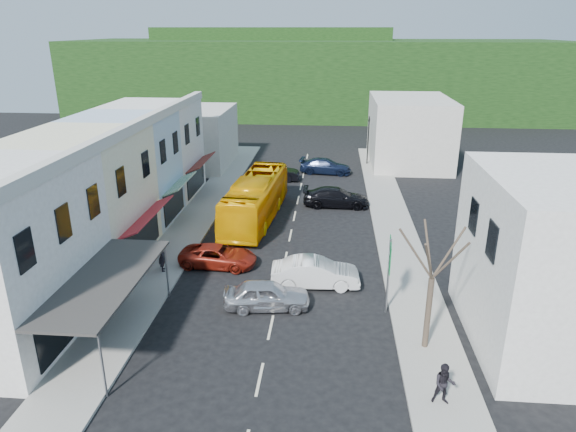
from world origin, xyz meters
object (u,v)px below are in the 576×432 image
object	(u,v)px
pedestrian_right	(444,385)
street_tree	(432,278)
car_silver	(267,296)
car_red	(218,255)
car_white	(315,275)
pedestrian_left	(162,258)
bus	(256,200)
direction_sign	(388,277)
traffic_signal	(368,141)

from	to	relation	value
pedestrian_right	street_tree	bearing A→B (deg)	94.57
car_silver	car_red	bearing A→B (deg)	30.66
car_white	pedestrian_left	size ratio (longest dim) A/B	2.59
pedestrian_right	bus	bearing A→B (deg)	120.76
bus	direction_sign	bearing A→B (deg)	-51.79
car_red	traffic_signal	xyz separation A→B (m)	(10.64, 26.02, 1.90)
street_tree	traffic_signal	size ratio (longest dim) A/B	1.38
direction_sign	car_white	bearing A→B (deg)	150.48
pedestrian_left	traffic_signal	xyz separation A→B (m)	(13.76, 27.24, 1.60)
pedestrian_left	traffic_signal	world-z (taller)	traffic_signal
pedestrian_right	traffic_signal	xyz separation A→B (m)	(-0.72, 37.66, 1.60)
car_silver	car_white	world-z (taller)	same
street_tree	traffic_signal	world-z (taller)	street_tree
car_silver	traffic_signal	world-z (taller)	traffic_signal
bus	direction_sign	distance (m)	15.71
car_white	street_tree	world-z (taller)	street_tree
bus	traffic_signal	bearing A→B (deg)	66.30
direction_sign	street_tree	bearing A→B (deg)	-60.30
pedestrian_right	direction_sign	size ratio (longest dim) A/B	0.42
pedestrian_right	traffic_signal	bearing A→B (deg)	94.86
street_tree	pedestrian_left	bearing A→B (deg)	155.42
bus	pedestrian_right	bearing A→B (deg)	-58.39
pedestrian_left	traffic_signal	distance (m)	30.56
pedestrian_right	street_tree	world-z (taller)	street_tree
car_silver	street_tree	bearing A→B (deg)	-117.80
street_tree	traffic_signal	distance (m)	33.86
car_silver	direction_sign	distance (m)	6.37
bus	direction_sign	size ratio (longest dim) A/B	2.83
car_silver	pedestrian_right	xyz separation A→B (m)	(7.74, -6.85, 0.30)
bus	car_red	size ratio (longest dim) A/B	2.52
bus	car_white	world-z (taller)	bus
traffic_signal	bus	bearing A→B (deg)	70.22
car_silver	car_white	distance (m)	3.63
car_white	car_silver	bearing A→B (deg)	134.60
bus	car_red	world-z (taller)	bus
bus	pedestrian_left	world-z (taller)	bus
car_red	direction_sign	distance (m)	10.98
pedestrian_left	pedestrian_right	size ratio (longest dim) A/B	1.00
car_silver	street_tree	xyz separation A→B (m)	(7.69, -3.02, 2.90)
pedestrian_left	street_tree	distance (m)	16.09
car_white	pedestrian_right	size ratio (longest dim) A/B	2.59
direction_sign	pedestrian_right	bearing A→B (deg)	-73.01
pedestrian_left	car_white	bearing A→B (deg)	-117.16
bus	pedestrian_left	size ratio (longest dim) A/B	6.82
direction_sign	street_tree	size ratio (longest dim) A/B	0.57
bus	street_tree	distance (m)	19.25
car_silver	traffic_signal	bearing A→B (deg)	-19.18
pedestrian_right	pedestrian_left	bearing A→B (deg)	148.02
car_white	traffic_signal	world-z (taller)	traffic_signal
car_silver	car_red	xyz separation A→B (m)	(-3.62, 4.80, 0.00)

